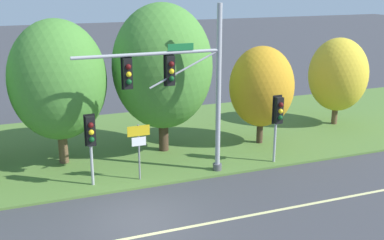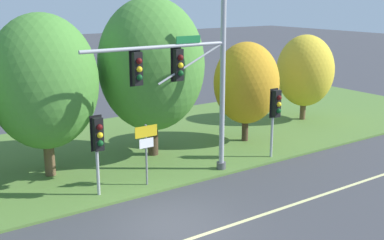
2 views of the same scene
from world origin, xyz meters
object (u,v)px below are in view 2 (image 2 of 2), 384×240
(pedestrian_signal_near_kerb, at_px, (98,139))
(tree_right_far, at_px, (305,71))
(pedestrian_signal_further_along, at_px, (275,108))
(tree_behind_signpost, at_px, (44,82))
(tree_tall_centre, at_px, (246,83))
(route_sign_post, at_px, (146,144))
(tree_mid_verge, at_px, (151,65))
(traffic_signal_mast, at_px, (190,77))

(pedestrian_signal_near_kerb, bearing_deg, tree_right_far, 14.63)
(pedestrian_signal_further_along, height_order, tree_behind_signpost, tree_behind_signpost)
(tree_tall_centre, bearing_deg, route_sign_post, -161.04)
(route_sign_post, relative_size, tree_behind_signpost, 0.37)
(pedestrian_signal_near_kerb, bearing_deg, pedestrian_signal_further_along, -2.69)
(pedestrian_signal_near_kerb, relative_size, tree_tall_centre, 0.61)
(tree_behind_signpost, distance_m, tree_right_far, 15.80)
(pedestrian_signal_further_along, xyz_separation_m, tree_right_far, (6.49, 4.29, 0.60))
(pedestrian_signal_further_along, distance_m, tree_right_far, 7.81)
(pedestrian_signal_further_along, xyz_separation_m, tree_mid_verge, (-4.37, 3.55, 1.88))
(traffic_signal_mast, distance_m, tree_tall_centre, 5.99)
(tree_mid_verge, xyz_separation_m, tree_right_far, (10.86, 0.74, -1.28))
(pedestrian_signal_near_kerb, height_order, tree_behind_signpost, tree_behind_signpost)
(tree_tall_centre, bearing_deg, pedestrian_signal_further_along, -103.57)
(pedestrian_signal_near_kerb, distance_m, tree_behind_signpost, 3.74)
(route_sign_post, distance_m, tree_right_far, 13.58)
(pedestrian_signal_near_kerb, distance_m, tree_right_far, 15.45)
(route_sign_post, bearing_deg, tree_mid_verge, 56.55)
(pedestrian_signal_near_kerb, height_order, tree_mid_verge, tree_mid_verge)
(tree_behind_signpost, xyz_separation_m, tree_right_far, (15.76, 0.67, -0.97))
(tree_behind_signpost, relative_size, tree_tall_centre, 1.31)
(tree_right_far, bearing_deg, pedestrian_signal_near_kerb, -165.37)
(route_sign_post, height_order, tree_mid_verge, tree_mid_verge)
(traffic_signal_mast, height_order, pedestrian_signal_near_kerb, traffic_signal_mast)
(tree_behind_signpost, distance_m, tree_tall_centre, 10.03)
(pedestrian_signal_near_kerb, xyz_separation_m, pedestrian_signal_further_along, (8.44, -0.40, 0.12))
(tree_behind_signpost, height_order, tree_tall_centre, tree_behind_signpost)
(route_sign_post, relative_size, tree_tall_centre, 0.49)
(traffic_signal_mast, distance_m, tree_behind_signpost, 5.84)
(tree_tall_centre, bearing_deg, traffic_signal_mast, -153.04)
(pedestrian_signal_further_along, height_order, tree_right_far, tree_right_far)
(tree_right_far, bearing_deg, tree_mid_verge, -176.08)
(tree_tall_centre, xyz_separation_m, tree_right_far, (5.81, 1.45, -0.05))
(pedestrian_signal_near_kerb, xyz_separation_m, tree_mid_verge, (4.07, 3.15, 2.01))
(pedestrian_signal_near_kerb, height_order, pedestrian_signal_further_along, pedestrian_signal_further_along)
(tree_tall_centre, relative_size, tree_right_far, 1.00)
(pedestrian_signal_further_along, distance_m, tree_behind_signpost, 10.07)
(traffic_signal_mast, bearing_deg, route_sign_post, 173.68)
(traffic_signal_mast, bearing_deg, tree_mid_verge, 86.92)
(pedestrian_signal_further_along, relative_size, tree_tall_centre, 0.64)
(traffic_signal_mast, bearing_deg, pedestrian_signal_near_kerb, 176.87)
(route_sign_post, bearing_deg, pedestrian_signal_further_along, -3.50)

